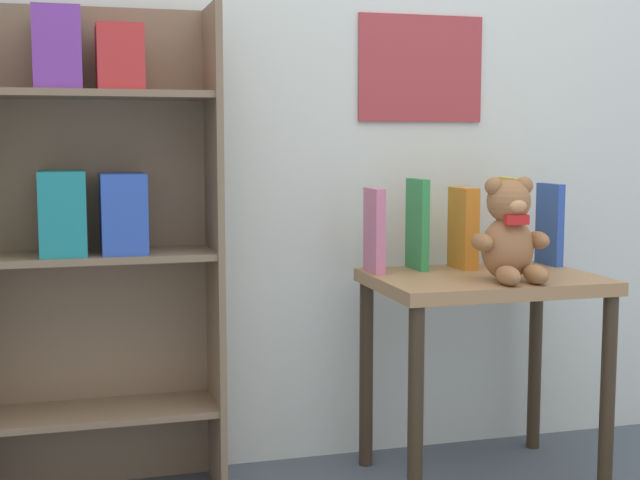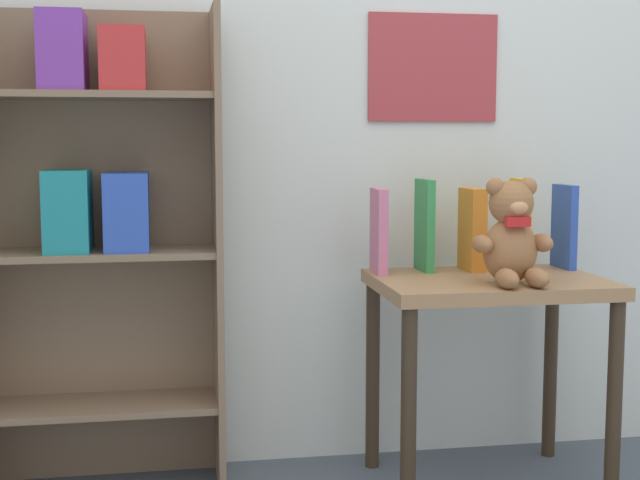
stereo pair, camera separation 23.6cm
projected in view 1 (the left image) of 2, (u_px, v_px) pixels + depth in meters
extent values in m
cube|color=silver|center=(362.00, 39.00, 2.62)|extent=(4.80, 0.06, 2.50)
cube|color=#A8383D|center=(421.00, 69.00, 2.65)|extent=(0.39, 0.01, 0.31)
cube|color=#7F664C|center=(215.00, 252.00, 2.40)|extent=(0.02, 0.25, 1.30)
cube|color=#7F664C|center=(93.00, 251.00, 2.42)|extent=(0.65, 0.02, 1.30)
cube|color=#7F664C|center=(99.00, 412.00, 2.36)|extent=(0.61, 0.23, 0.02)
cube|color=#7F664C|center=(94.00, 256.00, 2.32)|extent=(0.61, 0.23, 0.02)
cube|color=#7F664C|center=(90.00, 94.00, 2.27)|extent=(0.61, 0.23, 0.02)
cube|color=purple|center=(57.00, 49.00, 2.22)|extent=(0.12, 0.17, 0.20)
cube|color=red|center=(119.00, 59.00, 2.27)|extent=(0.12, 0.17, 0.16)
cube|color=teal|center=(63.00, 213.00, 2.27)|extent=(0.12, 0.17, 0.21)
cube|color=#2D51B7|center=(123.00, 213.00, 2.31)|extent=(0.12, 0.17, 0.21)
cube|color=#9E754C|center=(484.00, 281.00, 2.45)|extent=(0.61, 0.45, 0.04)
cylinder|color=#37291A|center=(416.00, 413.00, 2.23)|extent=(0.04, 0.04, 0.55)
cylinder|color=#37291A|center=(608.00, 396.00, 2.37)|extent=(0.04, 0.04, 0.55)
cylinder|color=#37291A|center=(366.00, 374.00, 2.60)|extent=(0.04, 0.04, 0.55)
cylinder|color=#37291A|center=(535.00, 361.00, 2.74)|extent=(0.04, 0.04, 0.55)
ellipsoid|color=#99663D|center=(507.00, 248.00, 2.35)|extent=(0.14, 0.11, 0.17)
sphere|color=#99663D|center=(509.00, 201.00, 2.34)|extent=(0.12, 0.12, 0.12)
sphere|color=#99663D|center=(494.00, 186.00, 2.32)|extent=(0.05, 0.05, 0.05)
sphere|color=#99663D|center=(524.00, 186.00, 2.35)|extent=(0.05, 0.05, 0.05)
ellipsoid|color=tan|center=(518.00, 206.00, 2.29)|extent=(0.05, 0.03, 0.03)
ellipsoid|color=#99663D|center=(482.00, 242.00, 2.32)|extent=(0.05, 0.09, 0.05)
ellipsoid|color=#99663D|center=(538.00, 240.00, 2.36)|extent=(0.05, 0.09, 0.05)
ellipsoid|color=#99663D|center=(508.00, 276.00, 2.27)|extent=(0.05, 0.10, 0.05)
ellipsoid|color=#99663D|center=(536.00, 274.00, 2.29)|extent=(0.05, 0.10, 0.05)
cube|color=red|center=(517.00, 220.00, 2.30)|extent=(0.06, 0.02, 0.03)
cube|color=#D17093|center=(374.00, 230.00, 2.49)|extent=(0.03, 0.13, 0.24)
cube|color=#33934C|center=(417.00, 224.00, 2.54)|extent=(0.03, 0.12, 0.26)
cube|color=orange|center=(463.00, 228.00, 2.57)|extent=(0.05, 0.12, 0.23)
cube|color=gold|center=(508.00, 222.00, 2.59)|extent=(0.03, 0.12, 0.26)
cube|color=#2D51B7|center=(550.00, 224.00, 2.63)|extent=(0.03, 0.12, 0.24)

